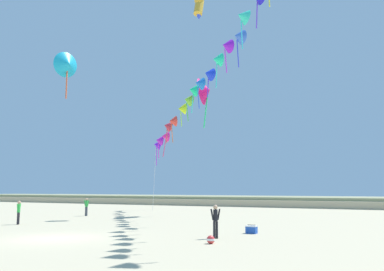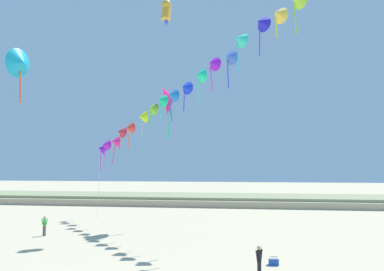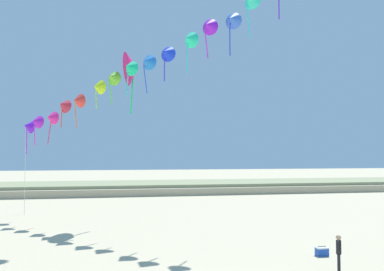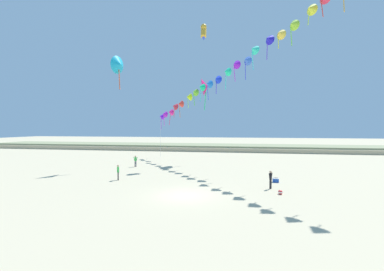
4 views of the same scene
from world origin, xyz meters
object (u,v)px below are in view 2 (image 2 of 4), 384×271
at_px(person_near_right, 259,260).
at_px(beach_cooler, 274,261).
at_px(person_near_left, 44,224).
at_px(large_kite_low_lead, 21,63).
at_px(large_kite_mid_trail, 166,12).
at_px(large_kite_high_solo, 170,100).

relative_size(person_near_right, beach_cooler, 2.80).
xyz_separation_m(person_near_left, large_kite_low_lead, (-1.61, -1.37, 12.77)).
xyz_separation_m(person_near_right, large_kite_mid_trail, (-8.02, 14.63, 18.68)).
height_order(person_near_left, large_kite_low_lead, large_kite_low_lead).
xyz_separation_m(large_kite_high_solo, beach_cooler, (8.76, -12.98, -11.46)).
distance_m(person_near_left, large_kite_low_lead, 12.94).
relative_size(person_near_left, large_kite_mid_trail, 0.66).
relative_size(large_kite_high_solo, beach_cooler, 8.66).
bearing_deg(beach_cooler, large_kite_mid_trail, 127.07).
relative_size(person_near_right, large_kite_mid_trail, 0.68).
relative_size(large_kite_mid_trail, beach_cooler, 4.12).
distance_m(person_near_left, person_near_right, 19.41).
xyz_separation_m(large_kite_low_lead, beach_cooler, (19.20, -5.47, -13.46)).
height_order(large_kite_low_lead, large_kite_high_solo, large_kite_low_lead).
relative_size(person_near_right, large_kite_low_lead, 0.36).
distance_m(large_kite_high_solo, beach_cooler, 19.40).
bearing_deg(large_kite_mid_trail, person_near_left, -150.94).
xyz_separation_m(large_kite_low_lead, large_kite_high_solo, (10.44, 7.51, -2.01)).
height_order(person_near_left, person_near_right, person_near_right).
bearing_deg(large_kite_mid_trail, large_kite_high_solo, 86.54).
bearing_deg(large_kite_low_lead, person_near_right, -24.57).
bearing_deg(large_kite_mid_trail, beach_cooler, -52.93).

